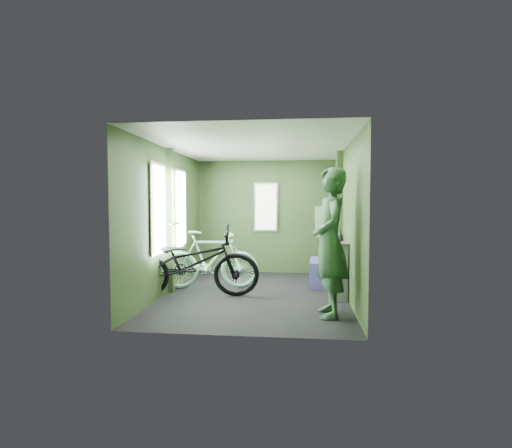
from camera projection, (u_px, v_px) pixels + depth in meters
The scene contains 6 objects.
room at pixel (253, 203), 6.25m from camera, with size 4.00×4.02×2.31m.
bicycle_black at pixel (191, 298), 6.05m from camera, with size 0.72×2.06×1.08m, color black.
bicycle_mint at pixel (210, 289), 6.67m from camera, with size 0.46×1.62×0.97m, color #8ED2B2.
passenger at pixel (330, 242), 5.01m from camera, with size 0.52×0.75×1.88m.
waste_box at pixel (338, 271), 5.90m from camera, with size 0.25×0.35×0.85m, color slate.
bench_seat at pixel (326, 270), 6.93m from camera, with size 0.54×0.92×0.94m.
Camera 1 is at (0.68, -6.18, 1.43)m, focal length 28.00 mm.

